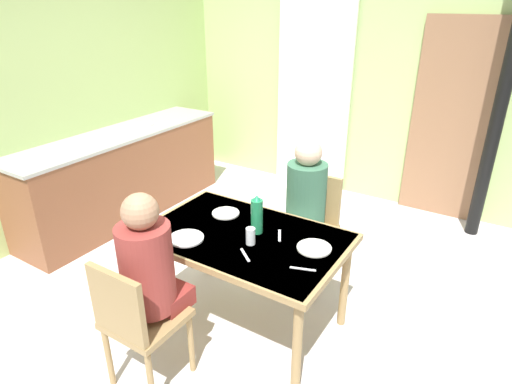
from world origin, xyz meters
TOP-DOWN VIEW (x-y plane):
  - ground_plane at (0.00, 0.00)m, footprint 6.40×6.40m
  - wall_back at (0.00, 2.46)m, footprint 4.18×0.10m
  - wall_left at (-1.99, 0.61)m, footprint 0.10×3.69m
  - door_wooden at (1.17, 2.38)m, footprint 0.80×0.05m
  - stove_pipe_column at (1.56, 2.11)m, footprint 0.12×0.12m
  - curtain_panel at (-0.36, 2.36)m, footprint 0.90×0.03m
  - kitchen_counter at (-1.66, 0.59)m, footprint 0.61×2.37m
  - dining_table at (0.37, -0.18)m, footprint 1.32×0.86m
  - chair_near_diner at (0.16, -0.96)m, footprint 0.40×0.40m
  - chair_far_diner at (0.49, 0.60)m, footprint 0.40×0.40m
  - person_near_diner at (0.16, -0.83)m, footprint 0.30×0.37m
  - person_far_diner at (0.49, 0.46)m, footprint 0.30×0.37m
  - water_bottle_green_near at (0.42, -0.10)m, footprint 0.08×0.08m
  - dinner_plate_near_left at (0.09, -0.00)m, footprint 0.20×0.20m
  - dinner_plate_near_right at (0.83, -0.09)m, footprint 0.21×0.21m
  - dinner_plate_far_center at (0.09, -0.42)m, footprint 0.23×0.23m
  - drinking_glass_by_near_diner at (0.47, -0.25)m, footprint 0.06×0.06m
  - cutlery_knife_near at (0.57, -0.07)m, footprint 0.09×0.14m
  - cutlery_fork_near at (0.87, -0.33)m, footprint 0.15×0.06m
  - cutlery_knife_far at (0.51, -0.38)m, footprint 0.13×0.11m

SIDE VIEW (x-z plane):
  - ground_plane at x=0.00m, z-range 0.00..0.00m
  - kitchen_counter at x=-1.66m, z-range 0.00..0.91m
  - chair_near_diner at x=0.16m, z-range 0.06..0.93m
  - chair_far_diner at x=0.49m, z-range 0.06..0.93m
  - dining_table at x=0.37m, z-range 0.29..1.01m
  - cutlery_knife_near at x=0.57m, z-range 0.72..0.73m
  - cutlery_fork_near at x=0.87m, z-range 0.72..0.73m
  - cutlery_knife_far at x=0.51m, z-range 0.72..0.73m
  - dinner_plate_near_left at x=0.09m, z-range 0.72..0.73m
  - dinner_plate_near_right at x=0.83m, z-range 0.72..0.73m
  - dinner_plate_far_center at x=0.09m, z-range 0.72..0.73m
  - drinking_glass_by_near_diner at x=0.47m, z-range 0.72..0.83m
  - person_near_diner at x=0.16m, z-range 0.40..1.17m
  - person_far_diner at x=0.49m, z-range 0.40..1.17m
  - water_bottle_green_near at x=0.42m, z-range 0.71..0.98m
  - door_wooden at x=1.17m, z-range 0.00..2.00m
  - curtain_panel at x=-0.36m, z-range 0.00..2.38m
  - wall_back at x=0.00m, z-range 0.00..2.83m
  - wall_left at x=-1.99m, z-range 0.00..2.83m
  - stove_pipe_column at x=1.56m, z-range 0.00..2.83m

